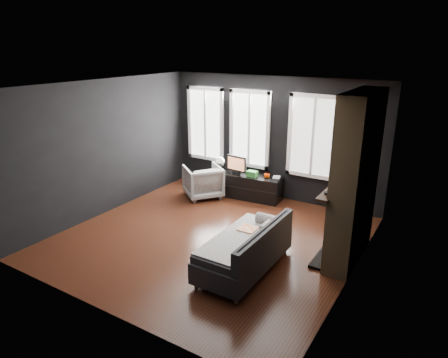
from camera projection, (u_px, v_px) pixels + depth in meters
The scene contains 18 objects.
floor at pixel (211, 237), 7.25m from camera, with size 5.00×5.00×0.00m, color black.
ceiling at pixel (209, 86), 6.38m from camera, with size 5.00×5.00×0.00m, color white.
wall_back at pixel (272, 138), 8.83m from camera, with size 5.00×0.02×2.70m, color black.
wall_left at pixel (107, 147), 8.06m from camera, with size 0.02×5.00×2.70m, color black.
wall_right at pixel (359, 193), 5.58m from camera, with size 0.02×5.00×2.70m, color black.
windows at pixel (254, 90), 8.69m from camera, with size 4.00×0.16×1.76m, color white, non-canonical shape.
fireplace at pixel (355, 179), 6.16m from camera, with size 0.70×1.62×2.70m, color #93724C, non-canonical shape.
sofa at pixel (244, 246), 6.12m from camera, with size 0.91×1.81×0.78m, color black, non-canonical shape.
stripe_pillow at pixel (266, 231), 6.22m from camera, with size 0.07×0.29×0.29m, color gray.
armchair at pixel (203, 180), 9.06m from camera, with size 0.78×0.73×0.80m, color white.
media_console at pixel (247, 186), 9.06m from camera, with size 1.58×0.50×0.54m, color black, non-canonical shape.
monitor at pixel (237, 164), 8.97m from camera, with size 0.52×0.11×0.47m, color black, non-canonical shape.
desk_fan at pixel (220, 164), 9.22m from camera, with size 0.23×0.23×0.33m, color gray, non-canonical shape.
mug at pixel (267, 175), 8.72m from camera, with size 0.13×0.10×0.13m, color #DF3D02.
book at pixel (273, 173), 8.76m from camera, with size 0.15×0.02×0.21m, color #B5AA8B.
storage_box at pixel (252, 174), 8.83m from camera, with size 0.23×0.15×0.12m, color #2D752C.
mantel_vase at pixel (347, 171), 6.66m from camera, with size 0.18×0.19×0.18m, color orange.
mantel_clock at pixel (328, 193), 5.87m from camera, with size 0.11×0.11×0.04m, color black.
Camera 1 is at (3.63, -5.43, 3.34)m, focal length 32.00 mm.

